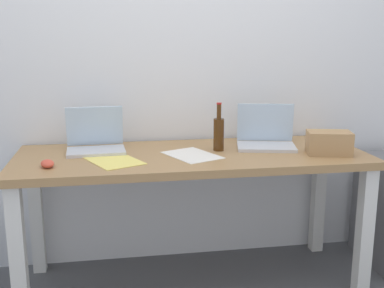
# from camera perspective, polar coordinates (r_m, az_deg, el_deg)

# --- Properties ---
(ground_plane) EXTENTS (8.00, 8.00, 0.00)m
(ground_plane) POSITION_cam_1_polar(r_m,az_deg,el_deg) (2.77, 0.00, -16.18)
(ground_plane) COLOR #515459
(back_wall) EXTENTS (5.20, 0.08, 2.60)m
(back_wall) POSITION_cam_1_polar(r_m,az_deg,el_deg) (2.82, -1.39, 11.93)
(back_wall) COLOR white
(back_wall) RESTS_ON ground
(desk) EXTENTS (1.83, 0.69, 0.74)m
(desk) POSITION_cam_1_polar(r_m,az_deg,el_deg) (2.52, 0.00, -3.32)
(desk) COLOR #A37A4C
(desk) RESTS_ON ground
(laptop_left) EXTENTS (0.31, 0.24, 0.23)m
(laptop_left) POSITION_cam_1_polar(r_m,az_deg,el_deg) (2.58, -11.48, 0.30)
(laptop_left) COLOR silver
(laptop_left) RESTS_ON desk
(laptop_right) EXTENTS (0.36, 0.30, 0.23)m
(laptop_right) POSITION_cam_1_polar(r_m,az_deg,el_deg) (2.67, 8.83, 0.72)
(laptop_right) COLOR silver
(laptop_right) RESTS_ON desk
(beer_bottle) EXTENTS (0.06, 0.06, 0.26)m
(beer_bottle) POSITION_cam_1_polar(r_m,az_deg,el_deg) (2.54, 3.22, 1.36)
(beer_bottle) COLOR #47280F
(beer_bottle) RESTS_ON desk
(computer_mouse) EXTENTS (0.08, 0.11, 0.03)m
(computer_mouse) POSITION_cam_1_polar(r_m,az_deg,el_deg) (2.33, -16.93, -2.26)
(computer_mouse) COLOR #D84C38
(computer_mouse) RESTS_ON desk
(cardboard_box) EXTENTS (0.25, 0.19, 0.12)m
(cardboard_box) POSITION_cam_1_polar(r_m,az_deg,el_deg) (2.57, 16.08, 0.14)
(cardboard_box) COLOR tan
(cardboard_box) RESTS_ON desk
(paper_sheet_front_left) EXTENTS (0.32, 0.36, 0.00)m
(paper_sheet_front_left) POSITION_cam_1_polar(r_m,az_deg,el_deg) (2.38, -9.31, -1.98)
(paper_sheet_front_left) COLOR #F4E06B
(paper_sheet_front_left) RESTS_ON desk
(paper_sheet_center) EXTENTS (0.31, 0.36, 0.00)m
(paper_sheet_center) POSITION_cam_1_polar(r_m,az_deg,el_deg) (2.45, 0.01, -1.34)
(paper_sheet_center) COLOR white
(paper_sheet_center) RESTS_ON desk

